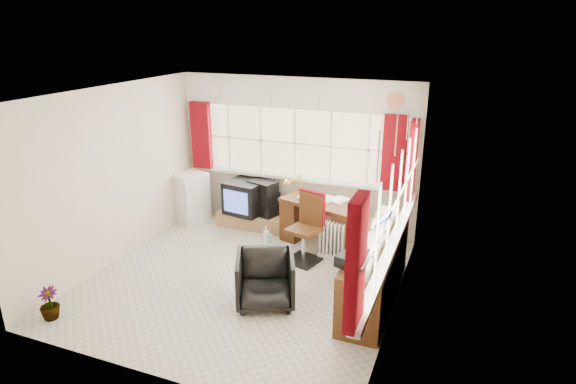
{
  "coord_description": "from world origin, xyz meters",
  "views": [
    {
      "loc": [
        2.65,
        -5.13,
        3.29
      ],
      "look_at": [
        0.43,
        0.55,
        1.14
      ],
      "focal_mm": 30.0,
      "sensor_mm": 36.0,
      "label": 1
    }
  ],
  "objects_px": {
    "desk_lamp": "(300,181)",
    "credenza": "(375,270)",
    "mini_fridge": "(190,197)",
    "tv_bench": "(259,220)",
    "task_chair": "(308,224)",
    "office_chair": "(265,280)",
    "radiator": "(332,245)",
    "crt_tv": "(245,197)",
    "desk": "(322,221)"
  },
  "relations": [
    {
      "from": "mini_fridge",
      "to": "tv_bench",
      "type": "bearing_deg",
      "value": 6.56
    },
    {
      "from": "task_chair",
      "to": "office_chair",
      "type": "distance_m",
      "value": 1.34
    },
    {
      "from": "desk",
      "to": "radiator",
      "type": "relative_size",
      "value": 2.38
    },
    {
      "from": "crt_tv",
      "to": "mini_fridge",
      "type": "bearing_deg",
      "value": -174.65
    },
    {
      "from": "task_chair",
      "to": "desk",
      "type": "bearing_deg",
      "value": 84.9
    },
    {
      "from": "office_chair",
      "to": "radiator",
      "type": "relative_size",
      "value": 1.24
    },
    {
      "from": "desk_lamp",
      "to": "tv_bench",
      "type": "relative_size",
      "value": 0.28
    },
    {
      "from": "desk_lamp",
      "to": "office_chair",
      "type": "distance_m",
      "value": 2.01
    },
    {
      "from": "radiator",
      "to": "mini_fridge",
      "type": "distance_m",
      "value": 2.8
    },
    {
      "from": "radiator",
      "to": "crt_tv",
      "type": "bearing_deg",
      "value": 159.08
    },
    {
      "from": "desk_lamp",
      "to": "radiator",
      "type": "xyz_separation_m",
      "value": [
        0.67,
        -0.47,
        -0.76
      ]
    },
    {
      "from": "mini_fridge",
      "to": "crt_tv",
      "type": "bearing_deg",
      "value": 5.35
    },
    {
      "from": "task_chair",
      "to": "mini_fridge",
      "type": "height_order",
      "value": "task_chair"
    },
    {
      "from": "desk_lamp",
      "to": "radiator",
      "type": "height_order",
      "value": "desk_lamp"
    },
    {
      "from": "desk_lamp",
      "to": "task_chair",
      "type": "relative_size",
      "value": 0.38
    },
    {
      "from": "radiator",
      "to": "mini_fridge",
      "type": "xyz_separation_m",
      "value": [
        -2.74,
        0.56,
        0.19
      ]
    },
    {
      "from": "desk",
      "to": "desk_lamp",
      "type": "xyz_separation_m",
      "value": [
        -0.38,
        0.04,
        0.59
      ]
    },
    {
      "from": "task_chair",
      "to": "radiator",
      "type": "distance_m",
      "value": 0.47
    },
    {
      "from": "desk_lamp",
      "to": "crt_tv",
      "type": "relative_size",
      "value": 0.57
    },
    {
      "from": "desk_lamp",
      "to": "task_chair",
      "type": "height_order",
      "value": "desk_lamp"
    },
    {
      "from": "desk",
      "to": "task_chair",
      "type": "xyz_separation_m",
      "value": [
        -0.05,
        -0.54,
        0.15
      ]
    },
    {
      "from": "tv_bench",
      "to": "task_chair",
      "type": "bearing_deg",
      "value": -35.03
    },
    {
      "from": "task_chair",
      "to": "office_chair",
      "type": "xyz_separation_m",
      "value": [
        -0.1,
        -1.31,
        -0.22
      ]
    },
    {
      "from": "mini_fridge",
      "to": "credenza",
      "type": "bearing_deg",
      "value": -21.31
    },
    {
      "from": "desk_lamp",
      "to": "mini_fridge",
      "type": "distance_m",
      "value": 2.15
    },
    {
      "from": "radiator",
      "to": "tv_bench",
      "type": "distance_m",
      "value": 1.65
    },
    {
      "from": "task_chair",
      "to": "crt_tv",
      "type": "bearing_deg",
      "value": 151.15
    },
    {
      "from": "tv_bench",
      "to": "mini_fridge",
      "type": "distance_m",
      "value": 1.29
    },
    {
      "from": "desk_lamp",
      "to": "credenza",
      "type": "height_order",
      "value": "desk_lamp"
    },
    {
      "from": "desk",
      "to": "desk_lamp",
      "type": "height_order",
      "value": "desk_lamp"
    },
    {
      "from": "crt_tv",
      "to": "desk_lamp",
      "type": "bearing_deg",
      "value": -10.09
    },
    {
      "from": "desk_lamp",
      "to": "office_chair",
      "type": "height_order",
      "value": "desk_lamp"
    },
    {
      "from": "radiator",
      "to": "task_chair",
      "type": "bearing_deg",
      "value": -162.84
    },
    {
      "from": "credenza",
      "to": "mini_fridge",
      "type": "height_order",
      "value": "mini_fridge"
    },
    {
      "from": "crt_tv",
      "to": "radiator",
      "type": "bearing_deg",
      "value": -20.92
    },
    {
      "from": "desk",
      "to": "office_chair",
      "type": "relative_size",
      "value": 1.92
    },
    {
      "from": "desk_lamp",
      "to": "credenza",
      "type": "xyz_separation_m",
      "value": [
        1.46,
        -1.29,
        -0.6
      ]
    },
    {
      "from": "office_chair",
      "to": "tv_bench",
      "type": "xyz_separation_m",
      "value": [
        -1.06,
        2.12,
        -0.2
      ]
    },
    {
      "from": "office_chair",
      "to": "desk_lamp",
      "type": "bearing_deg",
      "value": 73.19
    },
    {
      "from": "desk",
      "to": "tv_bench",
      "type": "height_order",
      "value": "desk"
    },
    {
      "from": "task_chair",
      "to": "credenza",
      "type": "height_order",
      "value": "task_chair"
    },
    {
      "from": "radiator",
      "to": "office_chair",
      "type": "bearing_deg",
      "value": -106.95
    },
    {
      "from": "desk",
      "to": "tv_bench",
      "type": "relative_size",
      "value": 0.98
    },
    {
      "from": "desk",
      "to": "office_chair",
      "type": "distance_m",
      "value": 1.86
    },
    {
      "from": "credenza",
      "to": "desk",
      "type": "bearing_deg",
      "value": 130.84
    },
    {
      "from": "credenza",
      "to": "desk_lamp",
      "type": "bearing_deg",
      "value": 138.61
    },
    {
      "from": "crt_tv",
      "to": "tv_bench",
      "type": "bearing_deg",
      "value": 11.92
    },
    {
      "from": "tv_bench",
      "to": "office_chair",
      "type": "bearing_deg",
      "value": -63.54
    },
    {
      "from": "desk",
      "to": "task_chair",
      "type": "distance_m",
      "value": 0.56
    },
    {
      "from": "crt_tv",
      "to": "desk",
      "type": "bearing_deg",
      "value": -8.89
    }
  ]
}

